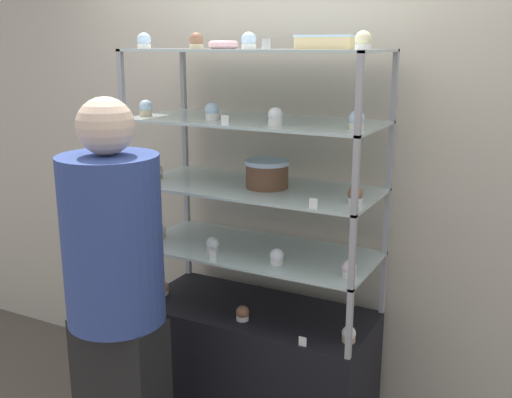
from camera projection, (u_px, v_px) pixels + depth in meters
name	position (u px, v px, depth m)	size (l,w,h in m)	color
back_wall	(291.00, 174.00, 3.21)	(8.00, 0.05, 2.60)	beige
display_base	(256.00, 369.00, 3.10)	(1.17, 0.53, 0.68)	black
display_riser_lower	(256.00, 253.00, 2.94)	(1.17, 0.53, 0.32)	#99999E
display_riser_middle	(256.00, 190.00, 2.86)	(1.17, 0.53, 0.32)	#99999E
display_riser_upper	(256.00, 124.00, 2.78)	(1.17, 0.53, 0.32)	#99999E
display_riser_top	(256.00, 53.00, 2.70)	(1.17, 0.53, 0.32)	#99999E
layer_cake_centerpiece	(267.00, 174.00, 2.81)	(0.21, 0.21, 0.13)	brown
sheet_cake_frosted	(327.00, 42.00, 2.52)	(0.25, 0.14, 0.06)	#DBBC84
cupcake_0	(163.00, 288.00, 3.18)	(0.06, 0.06, 0.07)	beige
cupcake_1	(242.00, 313.00, 2.89)	(0.06, 0.06, 0.07)	white
cupcake_2	(349.00, 335.00, 2.68)	(0.06, 0.06, 0.07)	#CCB28C
price_tag_0	(303.00, 342.00, 2.64)	(0.04, 0.00, 0.04)	white
cupcake_3	(160.00, 232.00, 3.10)	(0.06, 0.06, 0.07)	#CCB28C
cupcake_4	(213.00, 245.00, 2.90)	(0.06, 0.06, 0.07)	white
cupcake_5	(277.00, 257.00, 2.73)	(0.06, 0.06, 0.07)	white
cupcake_6	(349.00, 269.00, 2.58)	(0.06, 0.06, 0.07)	white
price_tag_1	(213.00, 257.00, 2.76)	(0.04, 0.00, 0.04)	white
cupcake_7	(156.00, 172.00, 3.01)	(0.07, 0.07, 0.07)	#CCB28C
cupcake_8	(355.00, 195.00, 2.55)	(0.07, 0.07, 0.07)	white
price_tag_2	(313.00, 203.00, 2.46)	(0.04, 0.00, 0.04)	white
cupcake_9	(146.00, 108.00, 2.90)	(0.06, 0.06, 0.08)	#CCB28C
cupcake_10	(212.00, 112.00, 2.76)	(0.06, 0.06, 0.08)	white
cupcake_11	(275.00, 117.00, 2.57)	(0.06, 0.06, 0.08)	white
cupcake_12	(357.00, 121.00, 2.44)	(0.06, 0.06, 0.08)	beige
price_tag_3	(225.00, 120.00, 2.57)	(0.04, 0.00, 0.04)	white
cupcake_13	(144.00, 41.00, 2.80)	(0.07, 0.07, 0.07)	white
cupcake_14	(196.00, 41.00, 2.75)	(0.07, 0.07, 0.07)	#CCB28C
cupcake_15	(249.00, 41.00, 2.63)	(0.07, 0.07, 0.07)	white
cupcake_16	(363.00, 41.00, 2.35)	(0.07, 0.07, 0.07)	white
price_tag_4	(266.00, 44.00, 2.40)	(0.04, 0.00, 0.04)	white
donut_glazed	(223.00, 45.00, 2.85)	(0.14, 0.14, 0.04)	#EFB2BC
customer_figure	(116.00, 293.00, 2.54)	(0.41, 0.41, 1.78)	black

